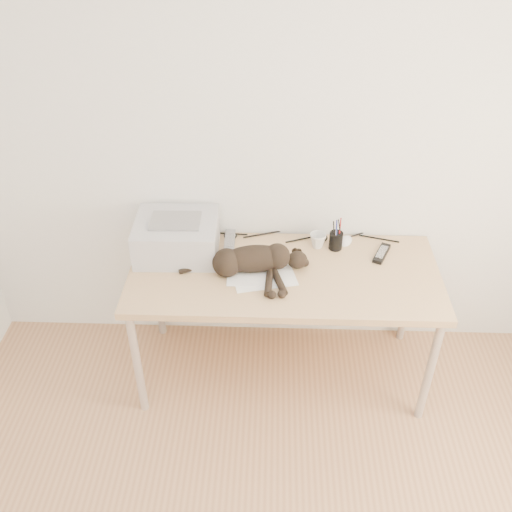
{
  "coord_description": "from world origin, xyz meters",
  "views": [
    {
      "loc": [
        -0.07,
        -0.92,
        2.55
      ],
      "look_at": [
        -0.14,
        1.34,
        0.87
      ],
      "focal_mm": 40.0,
      "sensor_mm": 36.0,
      "label": 1
    }
  ],
  "objects_px": {
    "desk": "(284,281)",
    "mouse": "(346,239)",
    "pen_cup": "(336,240)",
    "mug": "(318,241)",
    "cat": "(250,261)",
    "printer": "(177,237)"
  },
  "relations": [
    {
      "from": "cat",
      "to": "mouse",
      "type": "bearing_deg",
      "value": 19.68
    },
    {
      "from": "printer",
      "to": "mouse",
      "type": "relative_size",
      "value": 3.95
    },
    {
      "from": "mug",
      "to": "mouse",
      "type": "height_order",
      "value": "mug"
    },
    {
      "from": "desk",
      "to": "printer",
      "type": "bearing_deg",
      "value": 172.93
    },
    {
      "from": "cat",
      "to": "mug",
      "type": "height_order",
      "value": "cat"
    },
    {
      "from": "pen_cup",
      "to": "mug",
      "type": "bearing_deg",
      "value": 173.84
    },
    {
      "from": "mug",
      "to": "mouse",
      "type": "bearing_deg",
      "value": 18.14
    },
    {
      "from": "desk",
      "to": "mug",
      "type": "height_order",
      "value": "mug"
    },
    {
      "from": "cat",
      "to": "pen_cup",
      "type": "xyz_separation_m",
      "value": [
        0.45,
        0.22,
        -0.01
      ]
    },
    {
      "from": "pen_cup",
      "to": "printer",
      "type": "bearing_deg",
      "value": -175.9
    },
    {
      "from": "mug",
      "to": "pen_cup",
      "type": "height_order",
      "value": "pen_cup"
    },
    {
      "from": "cat",
      "to": "pen_cup",
      "type": "relative_size",
      "value": 3.61
    },
    {
      "from": "pen_cup",
      "to": "mouse",
      "type": "bearing_deg",
      "value": 44.61
    },
    {
      "from": "printer",
      "to": "mug",
      "type": "bearing_deg",
      "value": 5.4
    },
    {
      "from": "mug",
      "to": "cat",
      "type": "bearing_deg",
      "value": -147.3
    },
    {
      "from": "desk",
      "to": "mug",
      "type": "distance_m",
      "value": 0.29
    },
    {
      "from": "desk",
      "to": "mouse",
      "type": "xyz_separation_m",
      "value": [
        0.34,
        0.19,
        0.15
      ]
    },
    {
      "from": "cat",
      "to": "pen_cup",
      "type": "height_order",
      "value": "pen_cup"
    },
    {
      "from": "mug",
      "to": "mouse",
      "type": "distance_m",
      "value": 0.17
    },
    {
      "from": "desk",
      "to": "mouse",
      "type": "relative_size",
      "value": 14.45
    },
    {
      "from": "printer",
      "to": "mug",
      "type": "distance_m",
      "value": 0.76
    },
    {
      "from": "printer",
      "to": "mug",
      "type": "xyz_separation_m",
      "value": [
        0.75,
        0.07,
        -0.06
      ]
    }
  ]
}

